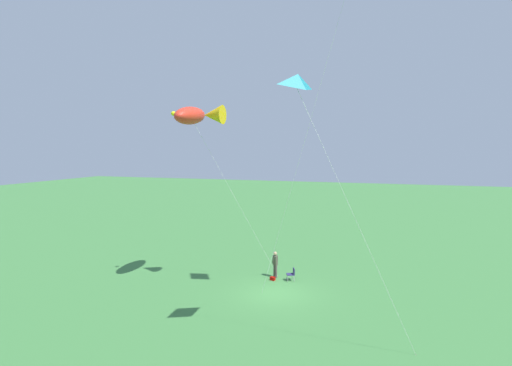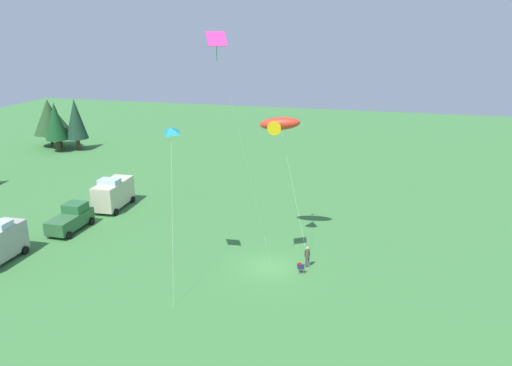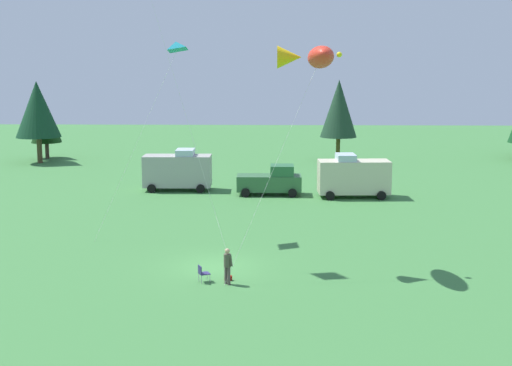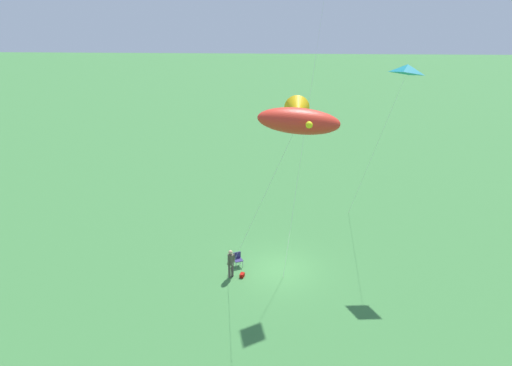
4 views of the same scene
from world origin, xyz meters
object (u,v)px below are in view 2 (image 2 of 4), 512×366
Objects in this scene: person_kite_flyer at (307,255)px; van_camper_beige at (113,193)px; kite_diamond_rainbow at (218,47)px; folding_chair at (301,268)px; backpack_on_grass at (299,265)px; kite_large_fish at (279,124)px; truck_green_flatbed at (71,219)px; kite_delta_teal at (170,131)px.

van_camper_beige is at bearing 25.44° from person_kite_flyer.
folding_chair is at bearing -51.08° from kite_diamond_rainbow.
person_kite_flyer is 5.44× the size of backpack_on_grass.
kite_large_fish is (5.25, 3.02, 10.06)m from folding_chair.
van_camper_beige is at bearing 68.79° from backpack_on_grass.
van_camper_beige is 0.49× the size of kite_large_fish.
kite_delta_teal is at bearing -112.87° from truck_green_flatbed.
person_kite_flyer is 10.87m from kite_large_fish.
backpack_on_grass is at bearing -95.08° from truck_green_flatbed.
truck_green_flatbed is at bearing 58.17° from folding_chair.
van_camper_beige is (6.28, -0.82, 0.54)m from truck_green_flatbed.
truck_green_flatbed reaches higher than person_kite_flyer.
van_camper_beige is 0.31× the size of kite_diamond_rainbow.
truck_green_flatbed reaches higher than folding_chair.
kite_diamond_rainbow is at bearing 90.84° from person_kite_flyer.
kite_delta_teal is at bearing 43.19° from van_camper_beige.
kite_delta_teal reaches higher than truck_green_flatbed.
person_kite_flyer is at bearing -37.73° from folding_chair.
kite_delta_teal is (-3.56, 8.92, 11.08)m from backpack_on_grass.
person_kite_flyer is at bearing -45.22° from kite_diamond_rainbow.
person_kite_flyer is 1.11m from backpack_on_grass.
backpack_on_grass is (1.20, 0.34, -0.38)m from folding_chair.
kite_delta_teal is at bearing 69.19° from kite_diamond_rainbow.
person_kite_flyer is at bearing -69.53° from kite_delta_teal.
folding_chair is at bearing 63.43° from van_camper_beige.
truck_green_flatbed is (1.93, 21.97, 0.99)m from backpack_on_grass.
van_camper_beige is 26.25m from kite_diamond_rainbow.
kite_delta_teal is (-7.61, 6.23, 0.65)m from kite_large_fish.
folding_chair reaches higher than backpack_on_grass.
kite_large_fish is (-4.16, -18.46, 8.90)m from van_camper_beige.
kite_diamond_rainbow is (-3.99, 4.95, 16.51)m from folding_chair.
folding_chair is 1.30m from backpack_on_grass.
backpack_on_grass is at bearing -8.20° from folding_chair.
truck_green_flatbed is 6.35m from van_camper_beige.
kite_diamond_rainbow is at bearing 138.42° from backpack_on_grass.
van_camper_beige is at bearing -7.48° from truck_green_flatbed.
backpack_on_grass is 0.06× the size of truck_green_flatbed.
person_kite_flyer reaches higher than folding_chair.
kite_large_fish is at bearing -11.74° from kite_diamond_rainbow.
backpack_on_grass is 11.51m from kite_large_fish.
kite_large_fish reaches higher than backpack_on_grass.
kite_large_fish is (4.04, 3.32, 9.52)m from person_kite_flyer.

